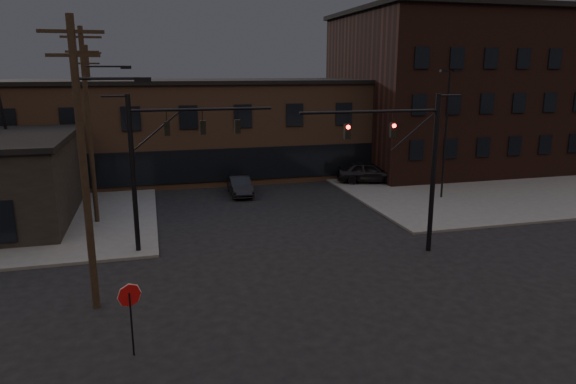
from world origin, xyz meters
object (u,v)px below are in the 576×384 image
at_px(traffic_signal_near, 414,157).
at_px(parked_car_lot_a, 368,172).
at_px(car_crossing, 240,186).
at_px(traffic_signal_far, 159,155).
at_px(stop_sign, 130,303).
at_px(parked_car_lot_b, 389,163).

relative_size(traffic_signal_near, parked_car_lot_a, 1.60).
xyz_separation_m(traffic_signal_near, parked_car_lot_a, (4.54, 15.56, -3.93)).
bearing_deg(traffic_signal_near, car_crossing, 113.14).
distance_m(traffic_signal_far, car_crossing, 13.22).
bearing_deg(car_crossing, traffic_signal_far, -116.90).
height_order(traffic_signal_far, parked_car_lot_a, traffic_signal_far).
distance_m(stop_sign, parked_car_lot_b, 34.84).
bearing_deg(traffic_signal_near, parked_car_lot_b, 66.63).
xyz_separation_m(traffic_signal_near, traffic_signal_far, (-12.07, 3.50, 0.08)).
bearing_deg(parked_car_lot_a, traffic_signal_far, 142.56).
height_order(parked_car_lot_a, parked_car_lot_b, parked_car_lot_a).
xyz_separation_m(traffic_signal_far, parked_car_lot_a, (16.61, 12.06, -4.01)).
height_order(parked_car_lot_a, car_crossing, parked_car_lot_a).
distance_m(parked_car_lot_a, parked_car_lot_b, 6.44).
relative_size(parked_car_lot_a, parked_car_lot_b, 1.24).
distance_m(traffic_signal_far, stop_sign, 10.55).
bearing_deg(car_crossing, stop_sign, -107.70).
height_order(traffic_signal_far, parked_car_lot_b, traffic_signal_far).
relative_size(traffic_signal_far, parked_car_lot_b, 1.97).
xyz_separation_m(traffic_signal_near, stop_sign, (-13.36, -6.49, -3.09)).
bearing_deg(parked_car_lot_a, car_crossing, 112.04).
distance_m(traffic_signal_near, parked_car_lot_a, 16.68).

